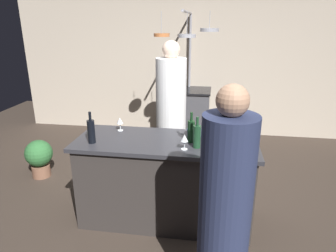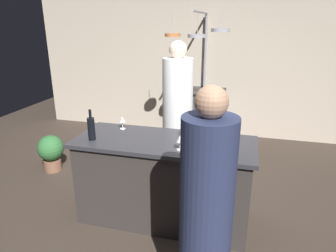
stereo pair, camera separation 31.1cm
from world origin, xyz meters
The scene contains 18 objects.
ground_plane centered at (0.00, 0.00, 0.00)m, with size 9.00×9.00×0.00m, color #382D26.
back_wall centered at (0.00, 2.85, 1.30)m, with size 6.40×0.16×2.60m, color #BCAD99.
kitchen_island centered at (0.00, 0.00, 0.45)m, with size 1.80×0.72×0.90m.
stove_range centered at (0.00, 2.45, 0.45)m, with size 0.80×0.64×0.89m.
chef centered at (-0.08, 0.93, 0.84)m, with size 0.38×0.38×1.81m.
bar_stool_right centered at (0.51, -0.62, 0.38)m, with size 0.28×0.28×0.68m.
guest_right centered at (0.56, -0.99, 0.78)m, with size 0.35×0.35×1.67m.
overhead_pot_rack centered at (0.04, 1.94, 1.66)m, with size 0.89×1.36×2.17m.
potted_plant centered at (-1.84, 0.67, 0.30)m, with size 0.36×0.36×0.52m.
pepper_mill centered at (0.50, -0.03, 1.01)m, with size 0.05×0.05×0.21m, color #382319.
wine_bottle_white centered at (0.69, -0.23, 1.02)m, with size 0.07×0.07×0.31m.
wine_bottle_red centered at (0.25, 0.00, 1.02)m, with size 0.07×0.07×0.30m.
wine_bottle_green centered at (0.31, -0.13, 1.01)m, with size 0.07×0.07×0.30m.
wine_bottle_dark centered at (-0.70, -0.17, 1.02)m, with size 0.07×0.07×0.31m.
wine_glass_near_right_guest centered at (0.20, -0.20, 1.01)m, with size 0.07×0.07×0.15m.
wine_glass_by_chef centered at (-0.53, 0.21, 1.01)m, with size 0.07×0.07×0.15m.
mixing_bowl_ceramic centered at (0.54, 0.17, 0.93)m, with size 0.16×0.16×0.06m, color silver.
mixing_bowl_blue centered at (0.27, 0.19, 0.93)m, with size 0.16×0.16×0.07m, color #334C6B.
Camera 1 is at (0.44, -2.76, 2.01)m, focal length 32.42 mm.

